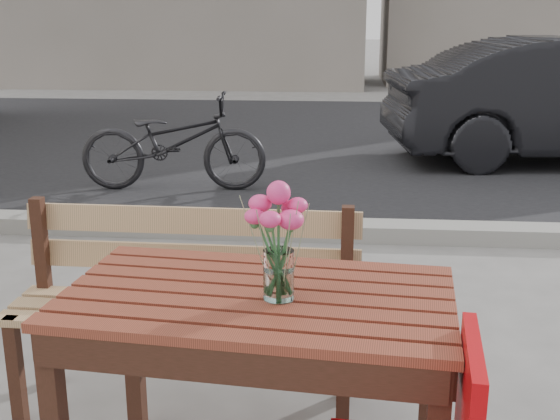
% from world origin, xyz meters
% --- Properties ---
extents(street, '(30.00, 8.12, 0.12)m').
position_xyz_m(street, '(0.00, 5.06, 0.03)').
color(street, black).
rests_on(street, ground).
extents(main_table, '(1.27, 0.82, 0.75)m').
position_xyz_m(main_table, '(0.25, 0.16, 0.62)').
color(main_table, '#592617').
rests_on(main_table, ground).
extents(main_bench, '(1.41, 0.44, 0.87)m').
position_xyz_m(main_bench, '(-0.11, 0.75, 0.53)').
color(main_bench, '#9D7C51').
rests_on(main_bench, ground).
extents(main_vase, '(0.20, 0.20, 0.37)m').
position_xyz_m(main_vase, '(0.32, 0.11, 0.97)').
color(main_vase, white).
rests_on(main_vase, main_table).
extents(bicycle, '(1.72, 0.70, 0.88)m').
position_xyz_m(bicycle, '(-1.00, 4.33, 0.44)').
color(bicycle, black).
rests_on(bicycle, ground).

